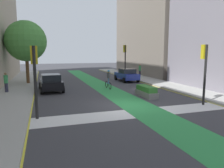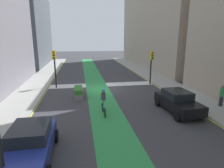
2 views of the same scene
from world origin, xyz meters
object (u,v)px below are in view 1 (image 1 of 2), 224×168
traffic_signal_near_left (35,68)px  car_black_left_far (51,82)px  traffic_signal_near_right (204,63)px  street_tree_near (26,41)px  pedestrian_sidewalk_right_a (140,70)px  traffic_signal_far_right (125,55)px  cyclist_in_lane (108,79)px  pedestrian_sidewalk_left_a (6,82)px  median_planter (146,92)px  car_blue_right_far (127,75)px

traffic_signal_near_left → car_black_left_far: traffic_signal_near_left is taller
traffic_signal_near_right → street_tree_near: bearing=130.6°
traffic_signal_near_right → pedestrian_sidewalk_right_a: traffic_signal_near_right is taller
traffic_signal_far_right → pedestrian_sidewalk_right_a: traffic_signal_far_right is taller
traffic_signal_near_right → cyclist_in_lane: (-4.20, 8.17, -1.87)m
traffic_signal_near_left → pedestrian_sidewalk_left_a: 8.78m
traffic_signal_near_right → median_planter: size_ratio=1.59×
traffic_signal_near_left → traffic_signal_far_right: size_ratio=0.85×
pedestrian_sidewalk_left_a → median_planter: 11.96m
traffic_signal_near_left → pedestrian_sidewalk_right_a: traffic_signal_near_left is taller
traffic_signal_near_right → car_blue_right_far: traffic_signal_near_right is taller
traffic_signal_far_right → pedestrian_sidewalk_right_a: 4.03m
cyclist_in_lane → median_planter: (1.78, -4.60, -0.57)m
car_blue_right_far → cyclist_in_lane: (-3.83, -4.69, 0.17)m
traffic_signal_far_right → traffic_signal_near_right: bearing=-90.4°
traffic_signal_near_right → traffic_signal_near_left: 10.71m
traffic_signal_near_left → pedestrian_sidewalk_left_a: size_ratio=2.30×
pedestrian_sidewalk_right_a → street_tree_near: bearing=-170.5°
traffic_signal_near_right → car_black_left_far: bearing=138.3°
pedestrian_sidewalk_left_a → median_planter: bearing=-23.9°
traffic_signal_near_left → car_blue_right_far: bearing=50.7°
traffic_signal_near_right → car_blue_right_far: (-0.37, 12.86, -2.04)m
pedestrian_sidewalk_right_a → traffic_signal_near_right: bearing=-100.7°
pedestrian_sidewalk_right_a → pedestrian_sidewalk_left_a: (-16.46, -7.99, -0.05)m
cyclist_in_lane → pedestrian_sidewalk_right_a: size_ratio=1.05×
car_blue_right_far → pedestrian_sidewalk_left_a: 13.72m
car_black_left_far → median_planter: (7.21, -5.01, -0.40)m
traffic_signal_near_left → median_planter: size_ratio=1.52×
traffic_signal_near_left → street_tree_near: street_tree_near is taller
traffic_signal_near_left → street_tree_near: size_ratio=0.56×
car_black_left_far → pedestrian_sidewalk_left_a: (-3.71, -0.17, 0.20)m
street_tree_near → median_planter: street_tree_near is taller
traffic_signal_far_right → median_planter: 11.77m
street_tree_near → pedestrian_sidewalk_right_a: bearing=9.5°
traffic_signal_near_right → pedestrian_sidewalk_right_a: size_ratio=2.30×
traffic_signal_far_right → car_black_left_far: size_ratio=1.06×
cyclist_in_lane → pedestrian_sidewalk_left_a: cyclist_in_lane is taller
traffic_signal_near_right → street_tree_near: (-11.91, 13.88, 1.93)m
traffic_signal_near_left → pedestrian_sidewalk_left_a: (-2.64, 8.20, -1.72)m
cyclist_in_lane → street_tree_near: 10.32m
traffic_signal_near_left → pedestrian_sidewalk_left_a: traffic_signal_near_left is taller
car_black_left_far → median_planter: size_ratio=1.69×
traffic_signal_near_right → street_tree_near: 18.39m
car_black_left_far → pedestrian_sidewalk_left_a: size_ratio=2.55×
traffic_signal_far_right → cyclist_in_lane: size_ratio=2.44×
cyclist_in_lane → median_planter: cyclist_in_lane is taller
car_blue_right_far → street_tree_near: street_tree_near is taller
traffic_signal_near_right → cyclist_in_lane: 9.37m
traffic_signal_near_right → car_black_left_far: (-9.63, 8.58, -2.04)m
traffic_signal_far_right → car_black_left_far: (-9.75, -6.15, -2.36)m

